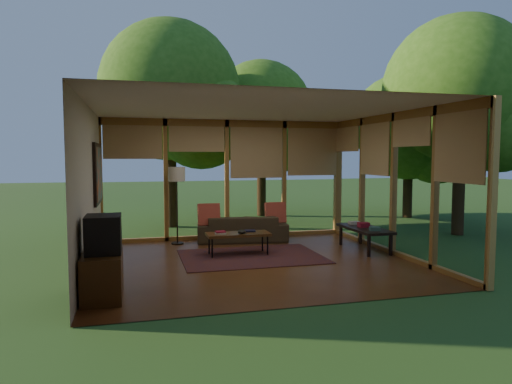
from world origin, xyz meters
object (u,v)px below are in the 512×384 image
object	(u,v)px
sofa	(242,228)
media_cabinet	(103,275)
television	(103,234)
side_console	(365,230)
floor_lamp	(177,179)
coffee_table	(238,235)

from	to	relation	value
sofa	media_cabinet	bearing A→B (deg)	59.64
television	side_console	distance (m)	5.23
floor_lamp	coffee_table	world-z (taller)	floor_lamp
media_cabinet	coffee_table	xyz separation A→B (m)	(2.31, 2.08, 0.09)
coffee_table	side_console	xyz separation A→B (m)	(2.56, -0.18, 0.02)
television	side_console	bearing A→B (deg)	21.35
media_cabinet	television	world-z (taller)	television
media_cabinet	sofa	bearing A→B (deg)	51.78
media_cabinet	side_console	size ratio (longest dim) A/B	0.71
television	media_cabinet	bearing A→B (deg)	180.00
sofa	television	distance (m)	4.41
sofa	coffee_table	size ratio (longest dim) A/B	1.64
television	coffee_table	xyz separation A→B (m)	(2.29, 2.08, -0.46)
media_cabinet	coffee_table	bearing A→B (deg)	41.96
sofa	side_console	bearing A→B (deg)	152.21
side_console	floor_lamp	bearing A→B (deg)	156.11
television	coffee_table	distance (m)	3.13
side_console	coffee_table	bearing A→B (deg)	175.88
sofa	media_cabinet	world-z (taller)	media_cabinet
media_cabinet	television	distance (m)	0.55
television	coffee_table	bearing A→B (deg)	42.21
coffee_table	side_console	size ratio (longest dim) A/B	0.86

